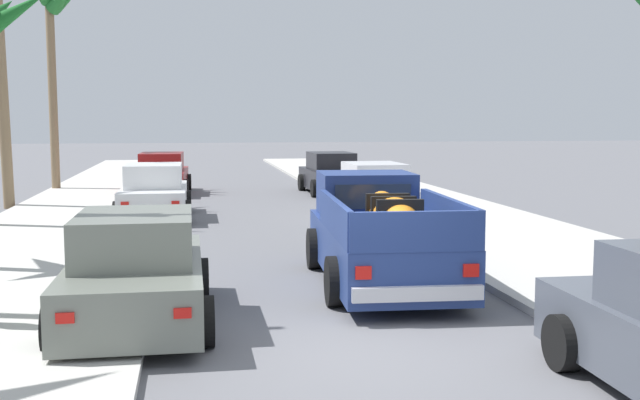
% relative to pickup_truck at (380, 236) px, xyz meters
% --- Properties ---
extents(ground_plane, '(160.00, 160.00, 0.00)m').
position_rel_pickup_truck_xyz_m(ground_plane, '(-1.08, -3.71, -0.81)').
color(ground_plane, slate).
extents(sidewalk_left, '(4.82, 60.00, 0.12)m').
position_rel_pickup_truck_xyz_m(sidewalk_left, '(-6.17, 8.29, -0.75)').
color(sidewalk_left, beige).
rests_on(sidewalk_left, ground).
extents(sidewalk_right, '(4.82, 60.00, 0.12)m').
position_rel_pickup_truck_xyz_m(sidewalk_right, '(4.00, 8.29, -0.75)').
color(sidewalk_right, beige).
rests_on(sidewalk_right, ground).
extents(curb_left, '(0.16, 60.00, 0.10)m').
position_rel_pickup_truck_xyz_m(curb_left, '(-5.16, 8.29, -0.76)').
color(curb_left, silver).
rests_on(curb_left, ground).
extents(curb_right, '(0.16, 60.00, 0.10)m').
position_rel_pickup_truck_xyz_m(curb_right, '(2.99, 8.29, -0.76)').
color(curb_right, silver).
rests_on(curb_right, ground).
extents(pickup_truck, '(2.42, 5.30, 1.80)m').
position_rel_pickup_truck_xyz_m(pickup_truck, '(0.00, 0.00, 0.00)').
color(pickup_truck, navy).
rests_on(pickup_truck, ground).
extents(car_left_near, '(2.04, 4.27, 1.54)m').
position_rel_pickup_truck_xyz_m(car_left_near, '(-3.94, -2.01, -0.10)').
color(car_left_near, slate).
rests_on(car_left_near, ground).
extents(car_right_near, '(2.15, 4.31, 1.54)m').
position_rel_pickup_truck_xyz_m(car_right_near, '(-4.24, 16.51, -0.10)').
color(car_right_near, maroon).
rests_on(car_right_near, ground).
extents(car_left_mid, '(2.13, 4.31, 1.54)m').
position_rel_pickup_truck_xyz_m(car_left_mid, '(2.03, 15.67, -0.10)').
color(car_left_mid, black).
rests_on(car_left_mid, ground).
extents(car_left_far, '(2.09, 4.29, 1.54)m').
position_rel_pickup_truck_xyz_m(car_left_far, '(2.03, 8.72, -0.10)').
color(car_left_far, silver).
rests_on(car_left_far, ground).
extents(car_right_far, '(2.04, 4.27, 1.54)m').
position_rel_pickup_truck_xyz_m(car_right_far, '(-4.20, 9.36, -0.10)').
color(car_right_far, silver).
rests_on(car_right_far, ground).
extents(palm_tree_left_mid, '(3.32, 3.49, 8.31)m').
position_rel_pickup_truck_xyz_m(palm_tree_left_mid, '(-8.27, 18.23, 6.20)').
color(palm_tree_left_mid, '#846B4C').
rests_on(palm_tree_left_mid, ground).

